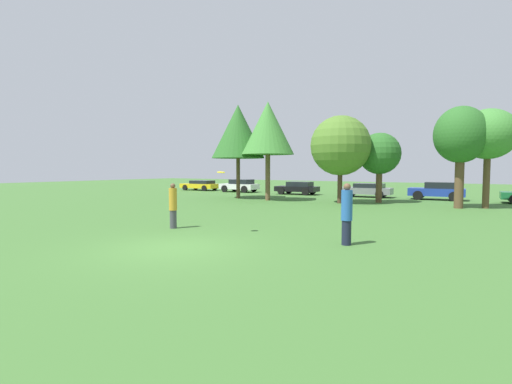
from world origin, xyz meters
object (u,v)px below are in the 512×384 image
(person_thrower, at_px, (173,206))
(tree_4, at_px, (461,136))
(parked_car_blue, at_px, (438,191))
(tree_5, at_px, (488,135))
(tree_3, at_px, (380,154))
(parked_car_black, at_px, (298,188))
(parked_car_white, at_px, (240,185))
(tree_0, at_px, (238,132))
(person_catcher, at_px, (347,214))
(parked_car_grey, at_px, (366,190))
(frisbee, at_px, (221,172))
(tree_1, at_px, (268,128))
(tree_2, at_px, (340,146))
(parked_car_yellow, at_px, (200,185))

(person_thrower, xyz_separation_m, tree_4, (9.08, 14.57, 3.40))
(parked_car_blue, bearing_deg, tree_5, 119.29)
(person_thrower, relative_size, tree_3, 0.37)
(person_thrower, distance_m, parked_car_black, 20.82)
(parked_car_white, bearing_deg, tree_0, 121.58)
(person_catcher, xyz_separation_m, parked_car_grey, (-4.99, 20.03, -0.36))
(parked_car_grey, bearing_deg, frisbee, 89.29)
(tree_1, distance_m, parked_car_black, 8.54)
(person_thrower, xyz_separation_m, parked_car_blue, (7.30, 20.55, -0.20))
(tree_0, distance_m, parked_car_blue, 16.00)
(tree_2, bearing_deg, tree_1, -173.67)
(frisbee, height_order, tree_0, tree_0)
(parked_car_yellow, distance_m, parked_car_blue, 23.58)
(parked_car_blue, bearing_deg, frisbee, 74.49)
(parked_car_black, distance_m, parked_car_grey, 6.26)
(tree_3, bearing_deg, parked_car_blue, 55.78)
(frisbee, xyz_separation_m, tree_4, (6.68, 14.57, 2.07))
(tree_0, relative_size, tree_4, 1.23)
(frisbee, bearing_deg, tree_4, 65.37)
(parked_car_blue, bearing_deg, tree_4, 104.50)
(tree_2, relative_size, tree_3, 1.23)
(tree_1, xyz_separation_m, tree_4, (12.51, 1.26, -1.04))
(person_catcher, relative_size, parked_car_yellow, 0.44)
(parked_car_grey, distance_m, parked_car_blue, 5.40)
(tree_0, height_order, parked_car_white, tree_0)
(parked_car_grey, bearing_deg, person_thrower, 82.60)
(tree_4, distance_m, parked_car_black, 15.08)
(person_catcher, distance_m, tree_3, 15.78)
(parked_car_blue, bearing_deg, tree_2, 49.03)
(person_catcher, relative_size, parked_car_black, 0.48)
(tree_5, xyz_separation_m, parked_car_yellow, (-26.74, 5.27, -3.79))
(frisbee, distance_m, tree_4, 16.16)
(frisbee, height_order, parked_car_blue, frisbee)
(tree_1, bearing_deg, tree_3, 18.53)
(parked_car_grey, bearing_deg, tree_2, 88.24)
(parked_car_white, height_order, parked_car_grey, parked_car_white)
(parked_car_yellow, distance_m, parked_car_white, 5.40)
(parked_car_yellow, distance_m, parked_car_grey, 18.19)
(tree_5, bearing_deg, parked_car_yellow, 168.86)
(tree_2, xyz_separation_m, tree_4, (7.14, 0.67, 0.39))
(person_catcher, relative_size, parked_car_grey, 0.45)
(tree_3, height_order, parked_car_blue, tree_3)
(person_thrower, height_order, person_catcher, person_catcher)
(tree_3, xyz_separation_m, parked_car_black, (-8.44, 4.53, -2.76))
(tree_4, relative_size, parked_car_white, 1.56)
(person_catcher, xyz_separation_m, parked_car_blue, (0.40, 20.06, -0.26))
(parked_car_white, distance_m, parked_car_blue, 18.19)
(person_catcher, distance_m, tree_2, 14.60)
(frisbee, distance_m, tree_1, 14.86)
(tree_0, bearing_deg, person_catcher, -44.90)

